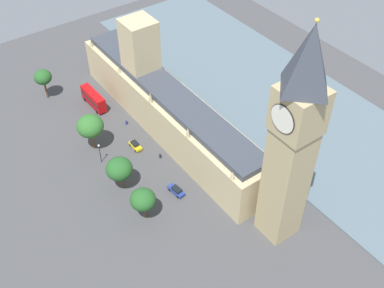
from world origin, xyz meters
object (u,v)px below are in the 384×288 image
object	(u,v)px
parliament_building	(165,104)
plane_tree_leading	(43,77)
clock_tower	(293,140)
plane_tree_midblock	(119,169)
plane_tree_kerbside	(90,126)
double_decker_bus_opposite_hall	(93,98)
pedestrian_by_river_gate	(160,156)
car_blue_far_end	(176,190)
pedestrian_near_tower	(126,122)
car_yellow_cab_trailing	(135,145)
street_lamp_corner	(99,150)
plane_tree_under_trees	(143,200)

from	to	relation	value
parliament_building	plane_tree_leading	xyz separation A→B (m)	(21.41, -31.53, -0.35)
clock_tower	plane_tree_leading	distance (m)	80.94
plane_tree_midblock	plane_tree_leading	world-z (taller)	plane_tree_leading
plane_tree_kerbside	double_decker_bus_opposite_hall	bearing A→B (deg)	-117.65
pedestrian_by_river_gate	car_blue_far_end	bearing A→B (deg)	60.90
car_blue_far_end	pedestrian_by_river_gate	size ratio (longest dim) A/B	2.86
double_decker_bus_opposite_hall	pedestrian_near_tower	xyz separation A→B (m)	(-3.32, 12.79, -1.88)
pedestrian_near_tower	plane_tree_midblock	world-z (taller)	plane_tree_midblock
plane_tree_midblock	plane_tree_kerbside	world-z (taller)	plane_tree_kerbside
double_decker_bus_opposite_hall	pedestrian_by_river_gate	xyz separation A→B (m)	(-3.73, 29.47, -1.88)
car_yellow_cab_trailing	plane_tree_kerbside	xyz separation A→B (m)	(8.91, -6.31, 6.75)
plane_tree_midblock	street_lamp_corner	xyz separation A→B (m)	(-0.08, -10.63, -2.14)
double_decker_bus_opposite_hall	car_blue_far_end	xyz separation A→B (m)	(-0.29, 41.85, -1.75)
parliament_building	plane_tree_kerbside	xyz separation A→B (m)	(20.38, -3.67, 0.02)
car_blue_far_end	pedestrian_near_tower	distance (m)	29.22
double_decker_bus_opposite_hall	street_lamp_corner	xyz separation A→B (m)	(9.36, 21.93, 1.61)
plane_tree_midblock	pedestrian_near_tower	bearing A→B (deg)	-122.84
plane_tree_midblock	plane_tree_under_trees	xyz separation A→B (m)	(0.30, 11.04, -0.34)
double_decker_bus_opposite_hall	plane_tree_midblock	size ratio (longest dim) A/B	1.16
car_yellow_cab_trailing	car_blue_far_end	world-z (taller)	same
car_blue_far_end	street_lamp_corner	size ratio (longest dim) A/B	0.79
plane_tree_kerbside	street_lamp_corner	world-z (taller)	plane_tree_kerbside
double_decker_bus_opposite_hall	car_yellow_cab_trailing	distance (m)	22.52
pedestrian_near_tower	street_lamp_corner	world-z (taller)	street_lamp_corner
car_blue_far_end	plane_tree_kerbside	distance (m)	27.99
parliament_building	plane_tree_under_trees	distance (m)	32.22
pedestrian_by_river_gate	car_yellow_cab_trailing	bearing A→B (deg)	-78.62
car_yellow_cab_trailing	plane_tree_under_trees	distance (m)	24.04
parliament_building	plane_tree_kerbside	world-z (taller)	parliament_building
pedestrian_by_river_gate	plane_tree_under_trees	distance (m)	20.22
clock_tower	street_lamp_corner	size ratio (longest dim) A/B	8.59
clock_tower	plane_tree_under_trees	bearing A→B (deg)	-41.88
clock_tower	car_yellow_cab_trailing	world-z (taller)	clock_tower
plane_tree_midblock	plane_tree_leading	bearing A→B (deg)	-89.94
double_decker_bus_opposite_hall	plane_tree_kerbside	world-z (taller)	plane_tree_kerbside
parliament_building	pedestrian_near_tower	world-z (taller)	parliament_building
pedestrian_near_tower	street_lamp_corner	bearing A→B (deg)	-39.29
pedestrian_by_river_gate	plane_tree_under_trees	bearing A→B (deg)	32.79
clock_tower	plane_tree_under_trees	xyz separation A→B (m)	(22.35, -20.04, -20.82)
clock_tower	street_lamp_corner	bearing A→B (deg)	-62.21
car_yellow_cab_trailing	pedestrian_near_tower	size ratio (longest dim) A/B	2.55
car_yellow_cab_trailing	plane_tree_kerbside	distance (m)	12.84
plane_tree_midblock	pedestrian_by_river_gate	bearing A→B (deg)	-166.79
double_decker_bus_opposite_hall	pedestrian_near_tower	world-z (taller)	double_decker_bus_opposite_hall
plane_tree_kerbside	street_lamp_corner	size ratio (longest dim) A/B	1.75
parliament_building	pedestrian_near_tower	distance (m)	13.05
clock_tower	pedestrian_by_river_gate	distance (m)	43.91
pedestrian_by_river_gate	plane_tree_kerbside	xyz separation A→B (m)	(12.18, -13.34, 6.88)
car_yellow_cab_trailing	plane_tree_midblock	world-z (taller)	plane_tree_midblock
clock_tower	double_decker_bus_opposite_hall	size ratio (longest dim) A/B	4.92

